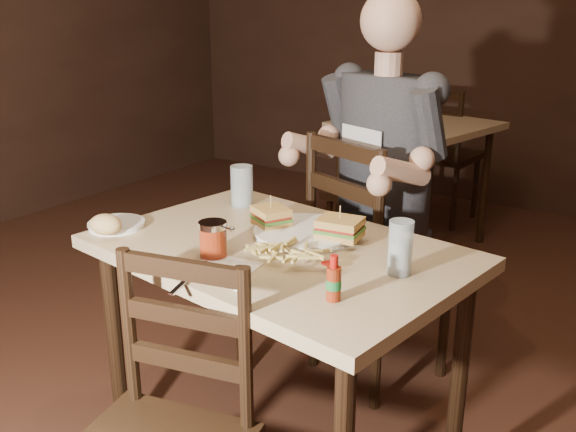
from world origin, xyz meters
The scene contains 22 objects.
room_shell centered at (0.00, 0.00, 1.40)m, with size 7.00×7.00×7.00m.
main_table centered at (-0.01, 0.22, 0.68)m, with size 1.18×0.88×0.77m.
bg_table centered at (-0.48, 2.38, 0.68)m, with size 0.95×0.95×0.77m.
chair_far centered at (0.01, 0.90, 0.50)m, with size 0.46×0.50×1.00m, color black, non-canonical shape.
bg_chair_far centered at (-0.48, 2.93, 0.46)m, with size 0.43×0.47×0.93m, color black, non-canonical shape.
bg_chair_near centered at (-0.48, 1.83, 0.47)m, with size 0.43×0.48×0.94m, color black, non-canonical shape.
diner centered at (-0.01, 0.86, 1.01)m, with size 0.57×0.45×0.99m, color #34363A, non-canonical shape.
dinner_plate centered at (0.01, 0.33, 0.78)m, with size 0.31×0.31×0.02m, color white.
sandwich_left centered at (-0.11, 0.32, 0.84)m, with size 0.11×0.09×0.10m, color tan, non-canonical shape.
sandwich_right centered at (0.13, 0.34, 0.84)m, with size 0.13×0.10×0.11m, color tan, non-canonical shape.
fries_pile centered at (0.08, 0.14, 0.81)m, with size 0.25×0.18×0.04m, color #D4B95B, non-canonical shape.
ketchup_dollop centered at (0.20, 0.14, 0.79)m, with size 0.04×0.04×0.01m, color maroon.
glass_left centered at (-0.34, 0.48, 0.84)m, with size 0.08×0.08×0.14m, color silver.
glass_right centered at (0.37, 0.23, 0.84)m, with size 0.07×0.07×0.15m, color silver.
hot_sauce centered at (0.30, -0.01, 0.83)m, with size 0.04×0.04×0.12m, color maroon, non-canonical shape.
salt_shaker centered at (0.07, -0.08, 0.80)m, with size 0.03×0.03×0.06m, color white, non-canonical shape.
syrup_dispenser centered at (-0.12, 0.05, 0.82)m, with size 0.08×0.08×0.10m, color maroon, non-canonical shape.
napkin centered at (-0.04, 0.00, 0.77)m, with size 0.17×0.16×0.00m, color white.
knife centered at (-0.07, -0.11, 0.78)m, with size 0.01×0.22×0.01m, color silver.
fork centered at (-0.03, -0.06, 0.78)m, with size 0.01×0.17×0.01m, color silver.
side_plate centered at (-0.54, 0.07, 0.78)m, with size 0.18×0.18×0.01m, color white.
bread_roll centered at (-0.49, -0.02, 0.81)m, with size 0.11×0.09×0.06m, color tan.
Camera 1 is at (0.99, -1.25, 1.46)m, focal length 40.00 mm.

